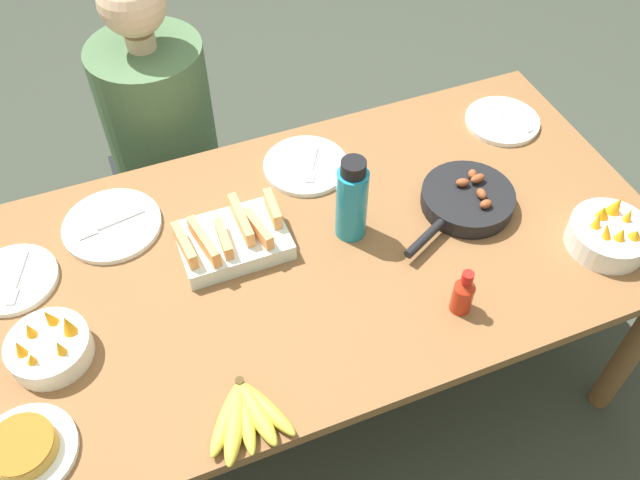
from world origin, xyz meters
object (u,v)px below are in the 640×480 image
object	(u,v)px
empty_plate_far_right	(13,280)
fruit_bowl_mango	(49,347)
fruit_bowl_citrus	(609,234)
hot_sauce_bottle	(463,293)
person_figure	(168,158)
skillet	(467,200)
empty_plate_far_left	(306,166)
empty_plate_mid_edge	(502,121)
banana_bunch	(245,415)
frittata_plate_center	(24,450)
water_bottle	(352,200)
empty_plate_near_front	(112,225)
melon_tray	(232,239)

from	to	relation	value
empty_plate_far_right	fruit_bowl_mango	size ratio (longest dim) A/B	1.17
fruit_bowl_citrus	hot_sauce_bottle	world-z (taller)	hot_sauce_bottle
fruit_bowl_citrus	hot_sauce_bottle	distance (m)	0.46
person_figure	empty_plate_far_right	bearing A→B (deg)	-130.28
skillet	empty_plate_far_left	bearing A→B (deg)	-67.84
empty_plate_mid_edge	hot_sauce_bottle	bearing A→B (deg)	-129.62
banana_bunch	skillet	distance (m)	0.84
banana_bunch	person_figure	world-z (taller)	person_figure
frittata_plate_center	empty_plate_far_right	world-z (taller)	frittata_plate_center
fruit_bowl_citrus	water_bottle	size ratio (longest dim) A/B	0.83
water_bottle	empty_plate_mid_edge	bearing A→B (deg)	20.92
hot_sauce_bottle	empty_plate_far_right	bearing A→B (deg)	154.25
empty_plate_near_front	fruit_bowl_mango	size ratio (longest dim) A/B	1.39
frittata_plate_center	empty_plate_far_left	world-z (taller)	frittata_plate_center
empty_plate_far_left	person_figure	world-z (taller)	person_figure
skillet	water_bottle	distance (m)	0.34
fruit_bowl_mango	water_bottle	bearing A→B (deg)	6.92
skillet	person_figure	size ratio (longest dim) A/B	0.32
fruit_bowl_mango	person_figure	xyz separation A→B (m)	(0.42, 0.83, -0.28)
empty_plate_near_front	banana_bunch	bearing A→B (deg)	-75.88
frittata_plate_center	fruit_bowl_citrus	xyz separation A→B (m)	(1.48, 0.03, 0.02)
banana_bunch	empty_plate_far_right	bearing A→B (deg)	127.07
empty_plate_mid_edge	fruit_bowl_mango	world-z (taller)	fruit_bowl_mango
person_figure	skillet	bearing A→B (deg)	-47.85
melon_tray	hot_sauce_bottle	xyz separation A→B (m)	(0.46, -0.39, 0.02)
empty_plate_far_left	fruit_bowl_citrus	bearing A→B (deg)	-41.82
water_bottle	empty_plate_near_front	bearing A→B (deg)	157.13
empty_plate_near_front	fruit_bowl_citrus	bearing A→B (deg)	-24.22
water_bottle	person_figure	size ratio (longest dim) A/B	0.22
melon_tray	empty_plate_far_right	distance (m)	0.56
water_bottle	person_figure	bearing A→B (deg)	116.44
fruit_bowl_citrus	hot_sauce_bottle	xyz separation A→B (m)	(-0.45, -0.04, 0.02)
banana_bunch	empty_plate_near_front	xyz separation A→B (m)	(-0.17, 0.66, -0.01)
person_figure	empty_plate_near_front	bearing A→B (deg)	-114.81
skillet	empty_plate_near_front	world-z (taller)	skillet
melon_tray	empty_plate_far_right	bearing A→B (deg)	169.96
empty_plate_near_front	empty_plate_mid_edge	size ratio (longest dim) A/B	1.16
empty_plate_mid_edge	banana_bunch	bearing A→B (deg)	-148.04
melon_tray	skillet	distance (m)	0.64
skillet	banana_bunch	bearing A→B (deg)	-0.22
melon_tray	empty_plate_mid_edge	bearing A→B (deg)	10.70
empty_plate_far_left	fruit_bowl_mango	size ratio (longest dim) A/B	1.30
fruit_bowl_mango	hot_sauce_bottle	world-z (taller)	hot_sauce_bottle
fruit_bowl_citrus	water_bottle	world-z (taller)	water_bottle
banana_bunch	empty_plate_far_left	distance (m)	0.79
empty_plate_near_front	hot_sauce_bottle	xyz separation A→B (m)	(0.74, -0.57, 0.05)
fruit_bowl_citrus	melon_tray	bearing A→B (deg)	159.05
empty_plate_far_left	empty_plate_far_right	bearing A→B (deg)	-172.09
empty_plate_mid_edge	empty_plate_near_front	bearing A→B (deg)	179.34
frittata_plate_center	empty_plate_far_left	distance (m)	1.03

